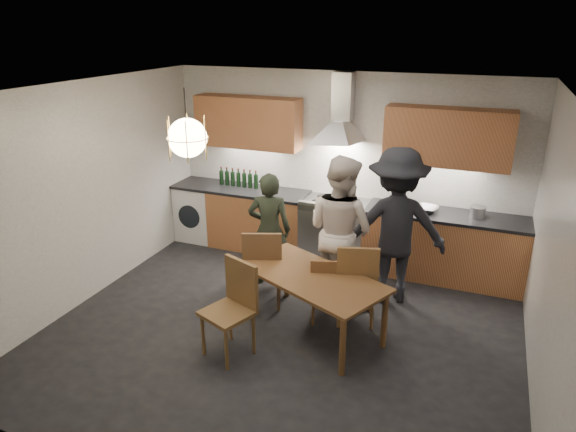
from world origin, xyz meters
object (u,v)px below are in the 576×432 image
at_px(chair_front, 234,302).
at_px(person_right, 395,226).
at_px(wine_bottles, 238,178).
at_px(chair_back_left, 263,264).
at_px(person_mid, 340,230).
at_px(mixing_bowl, 427,209).
at_px(dining_table, 311,282).
at_px(stock_pot, 478,212).
at_px(person_left, 269,230).

height_order(chair_front, person_right, person_right).
bearing_deg(wine_bottles, person_right, -19.13).
distance_m(chair_back_left, person_right, 1.62).
relative_size(person_mid, mixing_bowl, 6.32).
xyz_separation_m(mixing_bowl, wine_bottles, (-2.75, 0.08, 0.10)).
height_order(chair_front, mixing_bowl, chair_front).
xyz_separation_m(dining_table, person_right, (0.67, 1.05, 0.34)).
relative_size(chair_front, person_mid, 0.55).
distance_m(chair_front, stock_pot, 3.32).
xyz_separation_m(chair_back_left, person_left, (-0.17, 0.59, 0.17)).
bearing_deg(chair_back_left, wine_bottles, -76.56).
distance_m(dining_table, stock_pot, 2.45).
xyz_separation_m(person_left, person_right, (1.54, 0.19, 0.20)).
xyz_separation_m(chair_front, stock_pot, (2.16, 2.49, 0.40)).
bearing_deg(person_left, stock_pot, -171.58).
bearing_deg(stock_pot, dining_table, -129.89).
bearing_deg(mixing_bowl, dining_table, -117.00).
bearing_deg(person_left, person_mid, 162.77).
xyz_separation_m(chair_front, wine_bottles, (-1.21, 2.54, 0.47)).
height_order(person_right, wine_bottles, person_right).
bearing_deg(stock_pot, wine_bottles, 179.06).
relative_size(dining_table, chair_back_left, 1.80).
relative_size(dining_table, wine_bottles, 2.83).
relative_size(chair_front, stock_pot, 5.25).
relative_size(dining_table, stock_pot, 9.53).
bearing_deg(mixing_bowl, person_mid, -130.04).
bearing_deg(chair_back_left, chair_front, 74.50).
bearing_deg(person_right, person_left, -9.68).
height_order(stock_pot, wine_bottles, wine_bottles).
xyz_separation_m(person_left, mixing_bowl, (1.80, 0.98, 0.19)).
height_order(person_mid, stock_pot, person_mid).
relative_size(dining_table, mixing_bowl, 6.29).
bearing_deg(wine_bottles, person_mid, -30.36).
height_order(dining_table, chair_back_left, chair_back_left).
bearing_deg(chair_back_left, person_right, -171.10).
distance_m(person_right, stock_pot, 1.20).
distance_m(chair_back_left, person_left, 0.64).
bearing_deg(person_left, wine_bottles, -61.90).
height_order(person_right, mixing_bowl, person_right).
xyz_separation_m(chair_back_left, chair_front, (0.08, -0.89, -0.00)).
xyz_separation_m(stock_pot, wine_bottles, (-3.37, 0.06, 0.07)).
relative_size(person_left, stock_pot, 7.88).
distance_m(chair_back_left, wine_bottles, 2.05).
distance_m(chair_back_left, mixing_bowl, 2.29).
xyz_separation_m(chair_front, person_mid, (0.68, 1.43, 0.34)).
bearing_deg(person_mid, person_left, 20.98).
bearing_deg(person_right, stock_pot, -154.17).
relative_size(stock_pot, wine_bottles, 0.30).
xyz_separation_m(chair_back_left, stock_pot, (2.25, 1.59, 0.39)).
xyz_separation_m(person_right, stock_pot, (0.88, 0.81, 0.02)).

